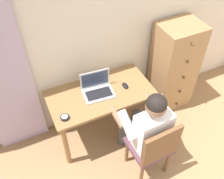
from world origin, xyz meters
The scene contains 9 objects.
wall_back centered at (0.00, 2.20, 1.25)m, with size 4.80×0.05×2.50m, color beige.
curtain_panel centered at (-1.23, 2.13, 1.06)m, with size 0.59×0.03×2.13m, color #B29EBC.
desk centered at (-0.29, 1.82, 0.61)m, with size 1.19×0.62×0.72m.
dresser centered at (0.80, 1.93, 0.62)m, with size 0.52×0.46×1.25m.
chair centered at (-0.03, 1.07, 0.49)m, with size 0.43×0.41×0.87m.
person_seated centered at (-0.03, 1.25, 0.67)m, with size 0.54×0.59×1.19m.
laptop centered at (-0.32, 1.85, 0.77)m, with size 0.36×0.28×0.24m.
computer_mouse centered at (0.01, 1.79, 0.74)m, with size 0.06×0.10×0.03m, color black.
desk_clock centered at (-0.77, 1.64, 0.74)m, with size 0.09×0.09×0.03m.
Camera 1 is at (-1.04, -0.06, 2.79)m, focal length 40.98 mm.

